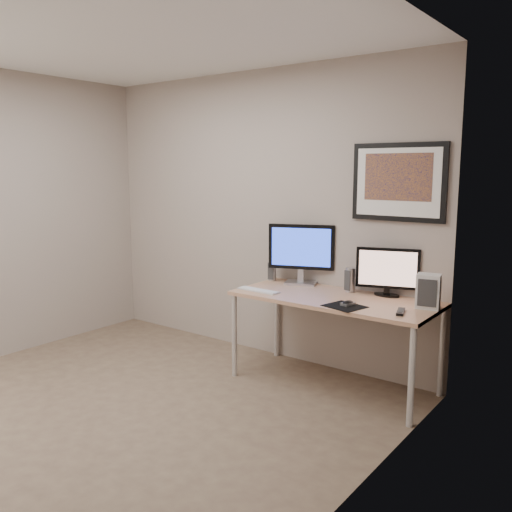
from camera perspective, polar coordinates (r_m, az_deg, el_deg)
The scene contains 13 objects.
floor at distance 4.16m, azimuth -14.37°, elevation -15.60°, with size 3.60×3.60×0.00m, color brown.
room at distance 4.08m, azimuth -10.34°, elevation 7.91°, with size 3.60×3.60×3.60m.
desk at distance 4.31m, azimuth 8.23°, elevation -5.13°, with size 1.60×0.70×0.73m.
framed_art at distance 4.33m, azimuth 14.75°, elevation 7.53°, with size 0.75×0.04×0.60m.
monitor_large at distance 4.68m, azimuth 4.78°, elevation 0.50°, with size 0.55×0.27×0.52m.
monitor_tv at distance 4.36m, azimuth 13.68°, elevation -1.50°, with size 0.47×0.18×0.38m.
speaker_left at distance 4.85m, azimuth 1.71°, elevation -1.53°, with size 0.07×0.07×0.18m, color #B3B3B8.
speaker_right at distance 4.48m, azimuth 9.93°, elevation -2.48°, with size 0.08×0.08×0.20m, color #B3B3B8.
keyboard at distance 4.45m, azimuth 0.24°, elevation -3.63°, with size 0.38×0.10×0.01m, color silver.
mousepad at distance 4.01m, azimuth 9.31°, elevation -5.24°, with size 0.27×0.24×0.00m, color black.
mouse at distance 4.04m, azimuth 9.64°, elevation -4.89°, with size 0.06×0.10×0.04m, color black.
remote at distance 3.92m, azimuth 14.99°, elevation -5.65°, with size 0.05×0.18×0.02m, color black.
fan_unit at distance 4.08m, azimuth 17.70°, elevation -3.56°, with size 0.16×0.12×0.25m, color silver.
Camera 1 is at (2.98, -2.33, 1.73)m, focal length 38.00 mm.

